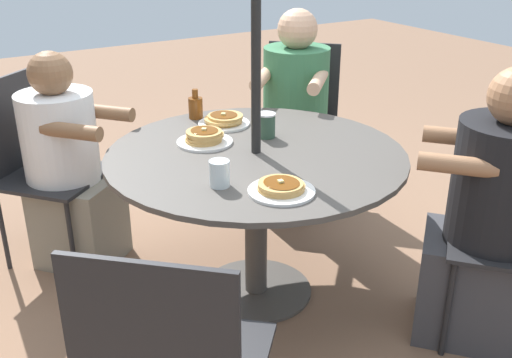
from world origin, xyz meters
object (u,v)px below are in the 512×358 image
at_px(patio_table, 256,177).
at_px(drinking_glass_a, 219,173).
at_px(diner_west, 294,122).
at_px(pancake_plate_c, 204,138).
at_px(patio_chair_north, 36,159).
at_px(pancake_plate_b, 281,188).
at_px(coffee_cup, 266,125).
at_px(diner_north, 69,172).
at_px(diner_south, 487,224).
at_px(syrup_bottle, 195,107).
at_px(patio_chair_west, 299,113).
at_px(pancake_plate_a, 224,120).

distance_m(patio_table, drinking_glass_a, 0.41).
distance_m(diner_west, pancake_plate_c, 0.98).
bearing_deg(patio_chair_north, drinking_glass_a, 71.70).
bearing_deg(drinking_glass_a, pancake_plate_b, -135.40).
bearing_deg(coffee_cup, drinking_glass_a, 130.03).
height_order(diner_north, diner_south, diner_south).
xyz_separation_m(pancake_plate_c, syrup_bottle, (0.35, -0.13, 0.03)).
relative_size(diner_north, drinking_glass_a, 10.68).
bearing_deg(pancake_plate_b, patio_table, -18.39).
xyz_separation_m(patio_chair_west, syrup_bottle, (-0.26, 0.83, 0.24)).
height_order(diner_south, diner_west, diner_west).
xyz_separation_m(patio_chair_north, drinking_glass_a, (-1.11, -0.46, 0.23)).
relative_size(pancake_plate_c, drinking_glass_a, 2.47).
distance_m(patio_chair_north, pancake_plate_a, 0.97).
distance_m(diner_north, diner_south, 1.95).
xyz_separation_m(diner_south, coffee_cup, (0.87, 0.50, 0.25)).
bearing_deg(pancake_plate_a, coffee_cup, -162.18).
bearing_deg(diner_west, patio_chair_north, 37.23).
bearing_deg(drinking_glass_a, pancake_plate_c, -19.71).
bearing_deg(syrup_bottle, patio_chair_north, 67.06).
distance_m(pancake_plate_a, pancake_plate_c, 0.27).
bearing_deg(diner_south, coffee_cup, 78.72).
bearing_deg(diner_south, drinking_glass_a, 110.67).
bearing_deg(drinking_glass_a, syrup_bottle, -19.81).
bearing_deg(pancake_plate_c, patio_chair_west, -57.28).
relative_size(diner_south, pancake_plate_b, 4.62).
relative_size(pancake_plate_b, drinking_glass_a, 2.47).
bearing_deg(diner_south, pancake_plate_c, 88.42).
bearing_deg(diner_north, drinking_glass_a, 68.43).
bearing_deg(syrup_bottle, diner_west, -79.49).
relative_size(patio_table, drinking_glass_a, 12.79).
height_order(diner_north, syrup_bottle, diner_north).
bearing_deg(diner_west, patio_table, 90.00).
height_order(pancake_plate_b, coffee_cup, coffee_cup).
distance_m(diner_west, pancake_plate_a, 0.72).
xyz_separation_m(diner_west, coffee_cup, (-0.55, 0.54, 0.24)).
bearing_deg(pancake_plate_a, diner_south, -152.75).
height_order(patio_chair_north, drinking_glass_a, patio_chair_north).
bearing_deg(patio_table, patio_chair_west, -44.56).
height_order(pancake_plate_a, drinking_glass_a, drinking_glass_a).
distance_m(patio_chair_north, patio_chair_west, 1.57).
bearing_deg(diner_south, pancake_plate_a, 76.21).
xyz_separation_m(patio_table, syrup_bottle, (0.56, 0.01, 0.18)).
distance_m(diner_south, coffee_cup, 1.04).
relative_size(patio_chair_north, pancake_plate_b, 3.75).
bearing_deg(diner_north, pancake_plate_b, 73.14).
height_order(patio_chair_north, pancake_plate_b, patio_chair_north).
distance_m(pancake_plate_c, coffee_cup, 0.29).
distance_m(patio_chair_north, coffee_cup, 1.19).
relative_size(diner_north, diner_south, 0.94).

